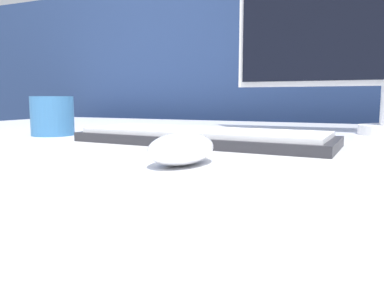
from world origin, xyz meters
name	(u,v)px	position (x,y,z in m)	size (l,w,h in m)	color
partition_panel	(279,155)	(0.00, 0.73, 0.64)	(5.00, 0.03, 1.28)	navy
computer_mouse_near	(182,149)	(0.05, -0.23, 0.78)	(0.08, 0.11, 0.04)	white
keyboard	(205,137)	(0.00, -0.03, 0.78)	(0.45, 0.18, 0.02)	#28282D
mug	(52,116)	(-0.34, -0.02, 0.81)	(0.09, 0.09, 0.08)	teal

